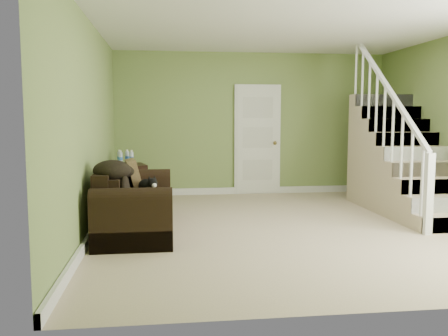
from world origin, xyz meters
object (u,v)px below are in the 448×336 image
object	(u,v)px
side_table	(127,185)
banana	(145,198)
cat	(147,186)
sofa	(133,207)

from	to	relation	value
side_table	banana	size ratio (longest dim) A/B	4.70
banana	cat	bearing A→B (deg)	43.98
sofa	cat	size ratio (longest dim) A/B	3.87
side_table	cat	xyz separation A→B (m)	(0.37, -1.51, 0.19)
sofa	banana	bearing A→B (deg)	-53.13
sofa	cat	xyz separation A→B (m)	(0.17, 0.25, 0.23)
cat	banana	size ratio (longest dim) A/B	2.71
cat	banana	xyz separation A→B (m)	(-0.01, -0.46, -0.07)
sofa	side_table	bearing A→B (deg)	96.58
side_table	banana	distance (m)	2.01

